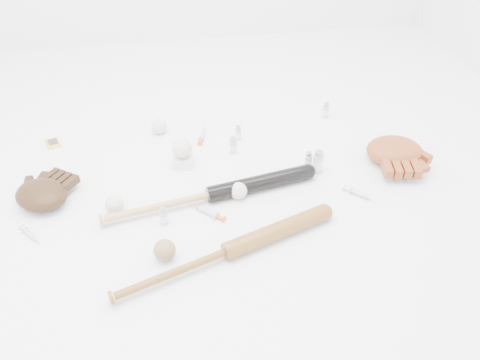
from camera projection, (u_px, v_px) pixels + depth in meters
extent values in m
plane|color=white|center=(228.00, 190.00, 1.78)|extent=(3.00, 3.00, 0.00)
cube|color=gold|center=(53.00, 143.00, 2.03)|extent=(0.08, 0.09, 0.00)
cube|color=white|center=(183.00, 161.00, 1.90)|extent=(0.09, 0.09, 0.04)
sphere|color=silver|center=(182.00, 148.00, 1.86)|extent=(0.08, 0.08, 0.08)
sphere|color=silver|center=(114.00, 204.00, 1.67)|extent=(0.07, 0.07, 0.07)
sphere|color=silver|center=(159.00, 126.00, 2.07)|extent=(0.07, 0.07, 0.07)
sphere|color=silver|center=(238.00, 191.00, 1.73)|extent=(0.07, 0.07, 0.07)
sphere|color=olive|center=(165.00, 250.00, 1.49)|extent=(0.07, 0.07, 0.07)
cylinder|color=#ABB5BC|center=(326.00, 110.00, 2.18)|extent=(0.03, 0.03, 0.08)
cylinder|color=#ABB5BC|center=(233.00, 145.00, 1.95)|extent=(0.03, 0.03, 0.07)
cylinder|color=#ABB5BC|center=(308.00, 160.00, 1.87)|extent=(0.03, 0.03, 0.07)
cylinder|color=#ABB5BC|center=(318.00, 162.00, 1.84)|extent=(0.04, 0.04, 0.10)
cylinder|color=#ABB5BC|center=(164.00, 215.00, 1.62)|extent=(0.03, 0.03, 0.07)
cylinder|color=#ABB5BC|center=(238.00, 133.00, 2.04)|extent=(0.03, 0.03, 0.07)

